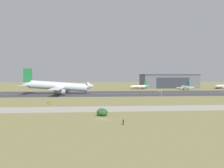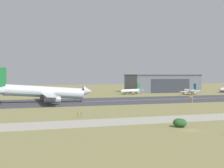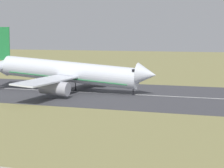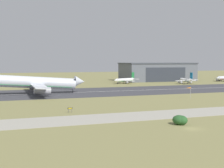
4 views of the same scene
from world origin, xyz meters
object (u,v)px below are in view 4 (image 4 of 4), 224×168
(airplane_parked_centre, at_px, (125,80))
(shrub_clump, at_px, (180,120))
(runway_sign, at_px, (70,109))
(airplane_landing, at_px, (34,83))
(airplane_parked_east, at_px, (223,78))
(airplane_parked_west, at_px, (186,80))
(windsock_pole, at_px, (188,88))

(airplane_parked_centre, bearing_deg, shrub_clump, -106.18)
(airplane_parked_centre, xyz_separation_m, runway_sign, (-68.71, -122.55, -1.45))
(runway_sign, bearing_deg, airplane_landing, 94.95)
(airplane_parked_east, xyz_separation_m, shrub_clump, (-134.64, -148.72, -1.61))
(airplane_parked_west, bearing_deg, windsock_pole, -122.06)
(airplane_parked_west, height_order, shrub_clump, airplane_parked_west)
(airplane_parked_east, relative_size, shrub_clump, 4.25)
(airplane_landing, relative_size, airplane_parked_east, 3.28)
(runway_sign, bearing_deg, airplane_parked_east, 36.75)
(airplane_parked_east, bearing_deg, airplane_parked_west, -162.21)
(airplane_parked_centre, height_order, shrub_clump, airplane_parked_centre)
(airplane_parked_west, distance_m, runway_sign, 152.59)
(airplane_parked_west, bearing_deg, airplane_parked_centre, 156.42)
(airplane_parked_centre, bearing_deg, airplane_landing, -142.47)
(windsock_pole, height_order, runway_sign, windsock_pole)
(airplane_landing, relative_size, shrub_clump, 13.92)
(airplane_landing, distance_m, airplane_parked_east, 173.25)
(airplane_landing, height_order, shrub_clump, airplane_landing)
(shrub_clump, xyz_separation_m, windsock_pole, (36.39, 52.01, 3.37))
(shrub_clump, bearing_deg, windsock_pole, 55.02)
(airplane_landing, xyz_separation_m, airplane_parked_centre, (74.37, 57.13, -3.24))
(airplane_parked_centre, xyz_separation_m, windsock_pole, (-7.84, -100.46, 1.90))
(airplane_parked_east, xyz_separation_m, runway_sign, (-159.12, -118.81, -1.59))
(airplane_parked_west, xyz_separation_m, airplane_parked_east, (47.17, 15.14, 0.00))
(airplane_parked_east, bearing_deg, shrub_clump, -132.16)
(airplane_landing, relative_size, airplane_parked_centre, 2.52)
(airplane_landing, distance_m, airplane_parked_west, 123.72)
(shrub_clump, bearing_deg, airplane_parked_east, 47.84)
(shrub_clump, bearing_deg, airplane_parked_centre, 73.82)
(airplane_parked_west, height_order, windsock_pole, airplane_parked_west)
(airplane_parked_east, height_order, windsock_pole, airplane_parked_east)
(airplane_parked_east, bearing_deg, runway_sign, -143.25)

